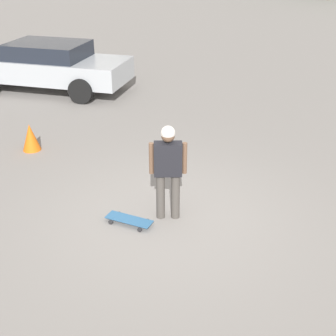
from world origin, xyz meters
TOP-DOWN VIEW (x-y plane):
  - ground_plane at (0.00, 0.00)m, footprint 220.00×220.00m
  - person at (0.00, 0.00)m, footprint 0.57×0.27m
  - skateboard at (-0.57, -0.29)m, footprint 0.79×0.44m
  - car_parked_near at (-4.57, 6.36)m, footprint 4.95×2.36m
  - traffic_cone at (-3.27, 2.16)m, footprint 0.38×0.38m

SIDE VIEW (x-z plane):
  - ground_plane at x=0.00m, z-range 0.00..0.00m
  - skateboard at x=-0.57m, z-range 0.03..0.11m
  - traffic_cone at x=-3.27m, z-range 0.00..0.58m
  - car_parked_near at x=-4.57m, z-range 0.05..1.44m
  - person at x=0.00m, z-range 0.14..1.71m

